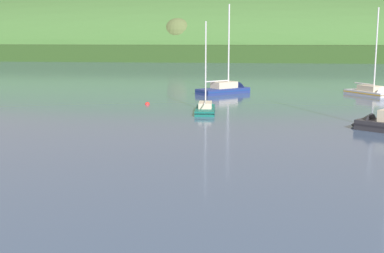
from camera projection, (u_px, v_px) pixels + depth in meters
The scene contains 5 objects.
far_shoreline_hill at pixel (178, 55), 227.18m from camera, with size 574.52×145.35×53.94m.
sailboat_midwater_white at pixel (206, 110), 56.17m from camera, with size 3.05×7.11×10.58m.
sailboat_far_left at pixel (375, 94), 71.27m from camera, with size 7.08×8.04×13.29m.
sailboat_outer_reach at pixel (229, 91), 75.14m from camera, with size 8.06×8.69×14.04m.
mooring_buoy_foreground at pixel (147, 104), 62.21m from camera, with size 0.58×0.58×0.66m.
Camera 1 is at (5.10, -5.75, 7.93)m, focal length 48.22 mm.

